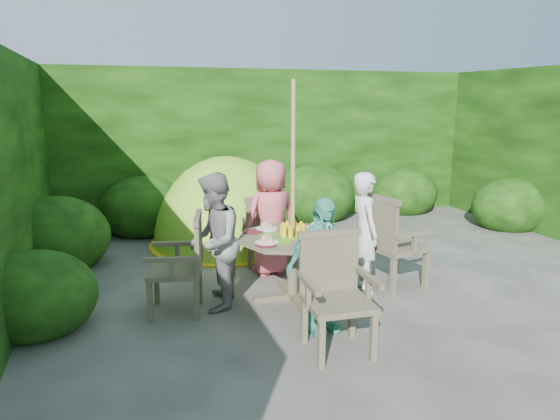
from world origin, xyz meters
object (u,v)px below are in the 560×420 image
object	(u,v)px
patio_table	(293,246)
garden_chair_front	(335,291)
garden_chair_left	(183,263)
parasol_pole	(293,194)
garden_chair_back	(264,230)
child_front	(321,266)
child_back	(271,217)
child_left	(214,242)
dome_tent	(228,243)
garden_chair_right	(390,241)
child_right	(365,232)

from	to	relation	value
patio_table	garden_chair_front	xyz separation A→B (m)	(-0.04, -1.10, -0.07)
garden_chair_left	garden_chair_front	world-z (taller)	garden_chair_front
parasol_pole	garden_chair_front	world-z (taller)	parasol_pole
garden_chair_back	patio_table	bearing A→B (deg)	97.05
patio_table	child_front	size ratio (longest dim) A/B	0.98
parasol_pole	garden_chair_left	size ratio (longest dim) A/B	2.39
child_back	garden_chair_front	bearing A→B (deg)	76.56
child_left	parasol_pole	bearing A→B (deg)	105.87
dome_tent	parasol_pole	bearing A→B (deg)	-95.28
child_front	garden_chair_front	bearing A→B (deg)	-104.58
garden_chair_right	child_front	distance (m)	1.35
garden_chair_right	child_back	xyz separation A→B (m)	(-1.07, 0.86, 0.14)
parasol_pole	child_left	bearing A→B (deg)	178.09
parasol_pole	child_right	bearing A→B (deg)	-1.91
garden_chair_right	child_right	world-z (taller)	child_right
parasol_pole	garden_chair_left	bearing A→B (deg)	178.91
patio_table	garden_chair_front	distance (m)	1.10
garden_chair_right	child_right	distance (m)	0.31
child_right	dome_tent	xyz separation A→B (m)	(-0.99, 2.22, -0.64)
garden_chair_back	child_left	xyz separation A→B (m)	(-0.83, -1.08, 0.21)
child_left	dome_tent	world-z (taller)	child_left
garden_chair_front	child_front	bearing A→B (deg)	92.68
dome_tent	garden_chair_left	bearing A→B (deg)	-122.98
patio_table	parasol_pole	xyz separation A→B (m)	(-0.00, -0.00, 0.54)
garden_chair_left	dome_tent	size ratio (longest dim) A/B	0.37
patio_table	garden_chair_back	size ratio (longest dim) A/B	1.39
child_front	dome_tent	distance (m)	3.06
garden_chair_left	child_front	xyz separation A→B (m)	(1.07, -0.82, 0.12)
garden_chair_front	child_back	bearing A→B (deg)	92.19
garden_chair_front	child_front	distance (m)	0.32
garden_chair_front	child_back	world-z (taller)	child_back
garden_chair_front	child_back	size ratio (longest dim) A/B	0.69
garden_chair_left	child_back	xyz separation A→B (m)	(1.13, 0.78, 0.19)
garden_chair_left	child_right	bearing A→B (deg)	101.63
garden_chair_front	dome_tent	xyz separation A→B (m)	(-0.15, 3.29, -0.50)
child_right	child_back	distance (m)	1.13
patio_table	child_back	size ratio (longest dim) A/B	0.88
child_right	garden_chair_right	bearing A→B (deg)	-90.53
child_front	dome_tent	xyz separation A→B (m)	(-0.16, 2.99, -0.61)
patio_table	garden_chair_left	distance (m)	1.11
dome_tent	child_right	bearing A→B (deg)	-76.18
patio_table	garden_chair_left	bearing A→B (deg)	178.95
parasol_pole	child_back	distance (m)	0.91
child_right	garden_chair_front	bearing A→B (deg)	147.27
patio_table	garden_chair_left	size ratio (longest dim) A/B	1.29
parasol_pole	child_front	xyz separation A→B (m)	(-0.03, -0.80, -0.49)
garden_chair_right	dome_tent	xyz separation A→B (m)	(-1.28, 2.25, -0.53)
garden_chair_front	child_back	xyz separation A→B (m)	(0.06, 1.90, 0.18)
child_back	dome_tent	size ratio (longest dim) A/B	0.54
garden_chair_right	garden_chair_left	distance (m)	2.19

